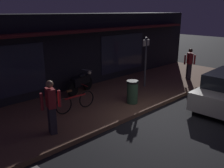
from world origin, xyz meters
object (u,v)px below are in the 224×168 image
object	(u,v)px
bicycle_parked	(75,101)
person_bystander	(189,63)
sign_post	(146,59)
person_photographer	(51,106)
motorcycle	(81,82)
trash_bin	(132,92)

from	to	relation	value
bicycle_parked	person_bystander	xyz separation A→B (m)	(7.02, -0.65, 0.52)
bicycle_parked	sign_post	distance (m)	4.33
bicycle_parked	person_photographer	size ratio (longest dim) A/B	0.99
motorcycle	bicycle_parked	size ratio (longest dim) A/B	1.00
motorcycle	person_bystander	bearing A→B (deg)	-21.16
sign_post	trash_bin	xyz separation A→B (m)	(-2.10, -1.06, -0.89)
sign_post	trash_bin	size ratio (longest dim) A/B	2.58
bicycle_parked	trash_bin	distance (m)	2.31
person_photographer	person_bystander	size ratio (longest dim) A/B	1.00
motorcycle	trash_bin	bearing A→B (deg)	-73.83
motorcycle	person_photographer	world-z (taller)	person_photographer
bicycle_parked	person_bystander	bearing A→B (deg)	-5.30
person_bystander	trash_bin	distance (m)	4.94
motorcycle	trash_bin	world-z (taller)	motorcycle
person_bystander	sign_post	bearing A→B (deg)	164.66
motorcycle	trash_bin	size ratio (longest dim) A/B	1.79
sign_post	trash_bin	distance (m)	2.51
motorcycle	bicycle_parked	world-z (taller)	motorcycle
sign_post	trash_bin	bearing A→B (deg)	-153.16
person_bystander	sign_post	world-z (taller)	sign_post
motorcycle	person_photographer	xyz separation A→B (m)	(-2.92, -2.49, 0.38)
person_photographer	sign_post	distance (m)	5.85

